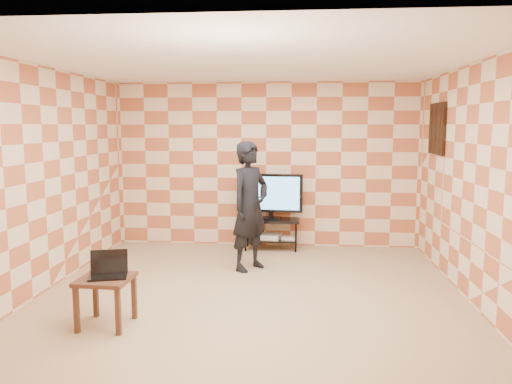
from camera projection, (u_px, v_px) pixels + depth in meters
The scene contains 14 objects.
floor at pixel (252, 294), 5.94m from camera, with size 5.00×5.00×0.00m, color tan.
wall_back at pixel (266, 165), 8.23m from camera, with size 5.00×0.02×2.70m, color beige.
wall_front at pixel (215, 224), 3.30m from camera, with size 5.00×0.02×2.70m, color beige.
wall_left at pixel (44, 180), 5.98m from camera, with size 0.02×5.00×2.70m, color beige.
wall_right at pixel (475, 184), 5.54m from camera, with size 0.02×5.00×2.70m, color beige.
ceiling at pixel (251, 62), 5.58m from camera, with size 5.00×5.00×0.02m, color white.
wall_art at pixel (437, 129), 7.00m from camera, with size 0.04×0.72×0.72m.
tv_stand at pixel (271, 227), 8.05m from camera, with size 0.91×0.41×0.50m.
tv at pixel (271, 194), 7.98m from camera, with size 1.01×0.21×0.73m.
dvd_player at pixel (266, 236), 8.10m from camera, with size 0.45×0.32×0.08m, color silver.
game_console at pixel (289, 238), 8.02m from camera, with size 0.22×0.16×0.05m, color silver.
side_table at pixel (106, 286), 4.96m from camera, with size 0.52×0.52×0.50m.
laptop at pixel (109, 271), 4.99m from camera, with size 0.43×0.38×0.25m.
person at pixel (250, 206), 6.88m from camera, with size 0.65×0.43×1.78m, color black.
Camera 1 is at (0.56, -5.70, 2.00)m, focal length 35.00 mm.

